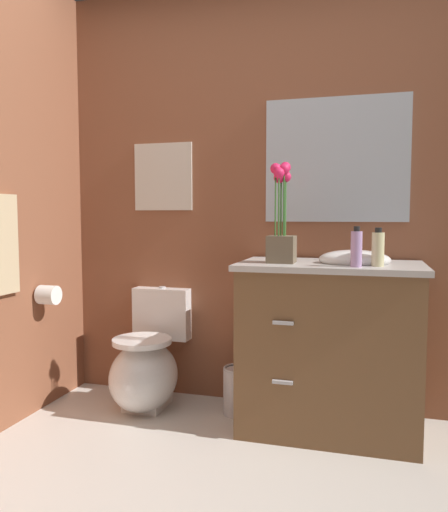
{
  "coord_description": "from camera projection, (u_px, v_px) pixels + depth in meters",
  "views": [
    {
      "loc": [
        0.51,
        -1.43,
        1.14
      ],
      "look_at": [
        -0.23,
        1.16,
        0.92
      ],
      "focal_mm": 35.3,
      "sensor_mm": 36.0,
      "label": 1
    }
  ],
  "objects": [
    {
      "name": "wall_mirror",
      "position": [
        336.0,
        160.0,
        2.84
      ],
      "size": [
        0.8,
        0.01,
        0.7
      ],
      "primitive_type": "cube",
      "color": "#B2BCC6"
    },
    {
      "name": "trash_bin",
      "position": [
        239.0,
        390.0,
        2.88
      ],
      "size": [
        0.18,
        0.18,
        0.27
      ],
      "color": "#B7B7BC",
      "rests_on": "ground_plane"
    },
    {
      "name": "soap_bottle",
      "position": [
        378.0,
        249.0,
        2.42
      ],
      "size": [
        0.06,
        0.06,
        0.19
      ],
      "color": "beige",
      "rests_on": "vanity_cabinet"
    },
    {
      "name": "flower_vase",
      "position": [
        281.0,
        225.0,
        2.59
      ],
      "size": [
        0.14,
        0.14,
        0.52
      ],
      "color": "brown",
      "rests_on": "vanity_cabinet"
    },
    {
      "name": "toilet_paper_roll",
      "position": [
        48.0,
        295.0,
        2.89
      ],
      "size": [
        0.11,
        0.11,
        0.11
      ],
      "primitive_type": "cylinder",
      "rotation": [
        0.0,
        1.57,
        0.0
      ],
      "color": "white"
    },
    {
      "name": "vanity_cabinet",
      "position": [
        330.0,
        345.0,
        2.64
      ],
      "size": [
        0.94,
        0.56,
        1.07
      ],
      "color": "brown",
      "rests_on": "ground_plane"
    },
    {
      "name": "wall_back",
      "position": [
        313.0,
        196.0,
        2.92
      ],
      "size": [
        4.1,
        0.05,
        2.5
      ],
      "primitive_type": "cube",
      "color": "brown",
      "rests_on": "ground_plane"
    },
    {
      "name": "lotion_bottle",
      "position": [
        356.0,
        248.0,
        2.39
      ],
      "size": [
        0.05,
        0.05,
        0.19
      ],
      "color": "#B28CBF",
      "rests_on": "vanity_cabinet"
    },
    {
      "name": "toilet",
      "position": [
        147.0,
        367.0,
        2.97
      ],
      "size": [
        0.38,
        0.59,
        0.69
      ],
      "color": "white",
      "rests_on": "ground_plane"
    },
    {
      "name": "wall_poster",
      "position": [
        163.0,
        177.0,
        3.13
      ],
      "size": [
        0.38,
        0.01,
        0.42
      ],
      "primitive_type": "cube",
      "color": "beige"
    }
  ]
}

